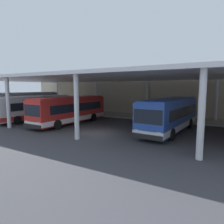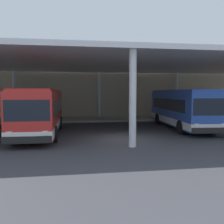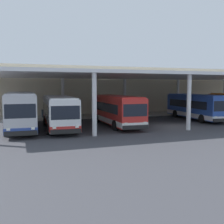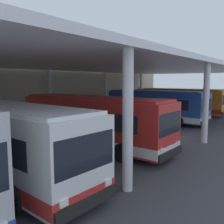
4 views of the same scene
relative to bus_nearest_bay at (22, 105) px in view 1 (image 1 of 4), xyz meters
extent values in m
plane|color=#3D3D42|center=(15.02, -3.15, -1.84)|extent=(200.00, 200.00, 0.00)
cube|color=#A39E93|center=(15.02, 8.60, -1.75)|extent=(42.00, 4.50, 0.18)
cube|color=#C1B293|center=(15.02, 11.85, 1.74)|extent=(48.00, 1.60, 7.17)
cube|color=silver|center=(15.02, 2.35, 3.56)|extent=(40.00, 17.00, 0.30)
cylinder|color=silver|center=(-3.48, 10.35, 0.78)|extent=(0.40, 0.40, 5.25)
cylinder|color=silver|center=(5.77, -5.65, 0.78)|extent=(0.40, 0.40, 5.25)
cylinder|color=silver|center=(5.77, 10.35, 0.78)|extent=(0.40, 0.40, 5.25)
cylinder|color=silver|center=(15.02, -5.65, 0.78)|extent=(0.40, 0.40, 5.25)
cylinder|color=silver|center=(15.02, 10.35, 0.78)|extent=(0.40, 0.40, 5.25)
cylinder|color=silver|center=(24.27, -5.65, 0.78)|extent=(0.40, 0.40, 5.25)
cylinder|color=silver|center=(24.27, 10.35, 0.78)|extent=(0.40, 0.40, 5.25)
cube|color=#B7B7BC|center=(0.00, 0.00, 0.06)|extent=(2.64, 11.23, 3.10)
cube|color=#2D4799|center=(0.00, 0.00, -1.14)|extent=(2.66, 11.25, 0.50)
cube|color=black|center=(0.00, 0.15, 0.36)|extent=(2.65, 9.22, 0.90)
cube|color=silver|center=(0.00, 0.00, 1.67)|extent=(2.43, 10.78, 0.12)
cylinder|color=black|center=(1.18, -3.49, -1.34)|extent=(0.29, 1.00, 1.00)
cylinder|color=black|center=(-1.19, 3.09, -1.34)|extent=(0.29, 1.00, 1.00)
cylinder|color=black|center=(1.26, 3.06, -1.34)|extent=(0.29, 1.00, 1.00)
cube|color=white|center=(3.58, -0.68, -0.14)|extent=(2.99, 10.51, 2.70)
cube|color=red|center=(3.58, -0.68, -1.14)|extent=(3.01, 10.53, 0.50)
cube|color=black|center=(3.58, -0.53, 0.16)|extent=(2.94, 8.64, 0.90)
cube|color=white|center=(3.58, -0.68, 1.27)|extent=(2.77, 10.08, 0.12)
cylinder|color=black|center=(2.20, -3.85, -1.34)|extent=(0.33, 1.01, 1.00)
cylinder|color=black|center=(4.65, -3.96, -1.34)|extent=(0.33, 1.01, 1.00)
cylinder|color=black|center=(2.49, 2.23, -1.34)|extent=(0.33, 1.01, 1.00)
cylinder|color=black|center=(4.93, 2.12, -1.34)|extent=(0.33, 1.01, 1.00)
cube|color=red|center=(9.59, -0.46, -0.14)|extent=(2.66, 10.44, 2.70)
cube|color=white|center=(9.59, -0.46, -1.14)|extent=(2.68, 10.46, 0.50)
cube|color=black|center=(9.60, -0.31, 0.16)|extent=(2.67, 8.57, 0.90)
cube|color=black|center=(9.51, -5.61, 0.21)|extent=(2.30, 0.16, 1.10)
cube|color=black|center=(9.51, -5.70, -1.29)|extent=(2.45, 0.20, 0.36)
cube|color=red|center=(9.59, -0.46, 1.27)|extent=(2.46, 10.02, 0.12)
cube|color=yellow|center=(9.51, -5.58, 1.03)|extent=(1.75, 0.15, 0.28)
cube|color=white|center=(8.61, -5.67, -0.94)|extent=(0.28, 0.08, 0.20)
cube|color=white|center=(10.41, -5.70, -0.94)|extent=(0.28, 0.08, 0.20)
cylinder|color=black|center=(8.32, -3.66, -1.34)|extent=(0.30, 1.00, 1.00)
cylinder|color=black|center=(10.77, -3.70, -1.34)|extent=(0.30, 1.00, 1.00)
cylinder|color=black|center=(8.41, 2.42, -1.34)|extent=(0.30, 1.00, 1.00)
cylinder|color=black|center=(10.86, 2.38, -1.34)|extent=(0.30, 1.00, 1.00)
cube|color=#284CA8|center=(20.85, 1.10, -0.14)|extent=(3.23, 10.55, 2.70)
cube|color=silver|center=(20.85, 1.10, -1.14)|extent=(3.25, 10.57, 0.50)
cube|color=black|center=(20.86, 1.25, 0.16)|extent=(3.14, 8.69, 0.90)
cube|color=black|center=(20.49, -4.03, 0.21)|extent=(2.30, 0.28, 1.10)
cube|color=black|center=(20.48, -4.12, -1.29)|extent=(2.46, 0.33, 0.36)
cube|color=#2A50B0|center=(20.85, 1.10, 1.27)|extent=(3.00, 10.12, 0.12)
cube|color=yellow|center=(20.49, -4.00, 1.03)|extent=(1.75, 0.24, 0.28)
cube|color=white|center=(19.58, -4.05, -0.94)|extent=(0.28, 0.10, 0.20)
cube|color=white|center=(21.38, -4.18, -0.94)|extent=(0.28, 0.10, 0.20)
cylinder|color=black|center=(19.40, -2.03, -1.34)|extent=(0.35, 1.02, 1.00)
cylinder|color=black|center=(21.84, -2.20, -1.34)|extent=(0.35, 1.02, 1.00)
cylinder|color=black|center=(19.83, 4.04, -1.34)|extent=(0.35, 1.02, 1.00)
cylinder|color=black|center=(22.27, 3.87, -1.34)|extent=(0.35, 1.02, 1.00)
cube|color=brown|center=(6.82, 8.60, -1.21)|extent=(1.80, 0.44, 0.08)
cube|color=brown|center=(6.82, 8.80, -0.96)|extent=(1.80, 0.06, 0.44)
cube|color=#2D2D33|center=(6.12, 8.60, -1.44)|extent=(0.10, 0.36, 0.45)
cube|color=#2D2D33|center=(7.52, 8.60, -1.44)|extent=(0.10, 0.36, 0.45)
cylinder|color=#33383D|center=(2.92, 8.49, -1.21)|extent=(0.48, 0.48, 0.90)
cylinder|color=black|center=(2.92, 8.49, -0.72)|extent=(0.52, 0.52, 0.08)
camera|label=1|loc=(25.51, -17.90, 2.31)|focal=31.70mm
camera|label=2|loc=(11.67, -19.39, 1.13)|focal=41.93mm
camera|label=3|loc=(-0.33, -27.25, 2.24)|focal=43.40mm
camera|label=4|loc=(-1.74, -10.68, 2.27)|focal=39.89mm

